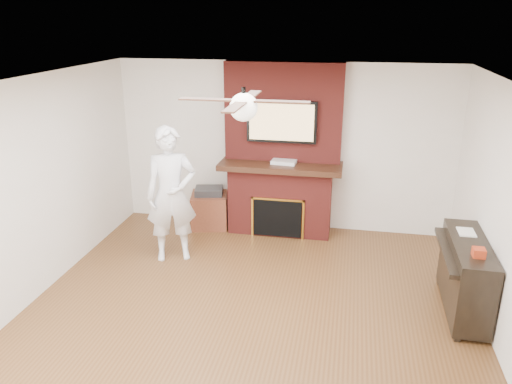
% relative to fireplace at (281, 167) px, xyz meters
% --- Properties ---
extents(room_shell, '(5.36, 5.86, 2.86)m').
position_rel_fireplace_xyz_m(room_shell, '(0.00, -2.55, 0.25)').
color(room_shell, '#4F3017').
rests_on(room_shell, ground).
extents(fireplace, '(1.78, 0.64, 2.50)m').
position_rel_fireplace_xyz_m(fireplace, '(0.00, 0.00, 0.00)').
color(fireplace, maroon).
rests_on(fireplace, ground).
extents(tv, '(1.00, 0.08, 0.60)m').
position_rel_fireplace_xyz_m(tv, '(0.00, -0.05, 0.68)').
color(tv, black).
rests_on(tv, fireplace).
extents(ceiling_fan, '(1.21, 1.21, 0.31)m').
position_rel_fireplace_xyz_m(ceiling_fan, '(-0.00, -2.55, 1.34)').
color(ceiling_fan, black).
rests_on(ceiling_fan, room_shell).
extents(person, '(0.78, 0.66, 1.80)m').
position_rel_fireplace_xyz_m(person, '(-1.27, -1.20, -0.09)').
color(person, silver).
rests_on(person, ground).
extents(side_table, '(0.64, 0.64, 0.62)m').
position_rel_fireplace_xyz_m(side_table, '(-1.10, -0.07, -0.71)').
color(side_table, '#5F2C1B').
rests_on(side_table, ground).
extents(piano, '(0.50, 1.29, 0.93)m').
position_rel_fireplace_xyz_m(piano, '(2.30, -1.83, -0.55)').
color(piano, black).
rests_on(piano, ground).
extents(cable_box, '(0.37, 0.23, 0.05)m').
position_rel_fireplace_xyz_m(cable_box, '(0.05, -0.10, 0.11)').
color(cable_box, silver).
rests_on(cable_box, fireplace).
extents(candle_orange, '(0.08, 0.08, 0.12)m').
position_rel_fireplace_xyz_m(candle_orange, '(-0.06, -0.21, -0.94)').
color(candle_orange, '#DB4719').
rests_on(candle_orange, ground).
extents(candle_green, '(0.07, 0.07, 0.10)m').
position_rel_fireplace_xyz_m(candle_green, '(-0.06, -0.24, -0.95)').
color(candle_green, '#3B762F').
rests_on(candle_green, ground).
extents(candle_cream, '(0.08, 0.08, 0.13)m').
position_rel_fireplace_xyz_m(candle_cream, '(0.07, -0.25, -0.93)').
color(candle_cream, '#C3AF9B').
rests_on(candle_cream, ground).
extents(candle_blue, '(0.06, 0.06, 0.07)m').
position_rel_fireplace_xyz_m(candle_blue, '(0.12, -0.25, -0.96)').
color(candle_blue, '#3757A5').
rests_on(candle_blue, ground).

